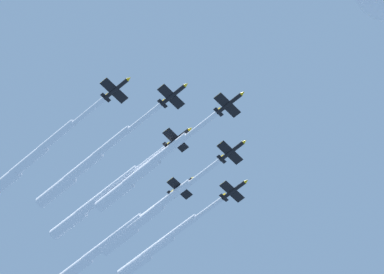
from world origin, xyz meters
name	(u,v)px	position (x,y,z in m)	size (l,w,h in m)	color
jet_lead	(142,172)	(-7.03, -16.72, 177.70)	(29.87, 51.25, 3.67)	black
jet_port_inner	(146,218)	(-22.83, -20.17, 177.62)	(30.78, 52.00, 3.76)	black
jet_starboard_inner	(84,167)	(-1.28, -32.38, 178.21)	(30.64, 53.47, 3.67)	black
jet_port_mid	(95,203)	(-15.65, -34.09, 180.52)	(29.40, 51.58, 3.78)	black
jet_starboard_mid	(159,246)	(-36.31, -20.28, 180.33)	(28.03, 47.59, 3.65)	black
jet_port_outer	(29,161)	(5.24, -46.43, 177.36)	(30.22, 53.23, 3.66)	black
jet_starboard_outer	(100,249)	(-31.55, -37.47, 178.65)	(30.31, 52.16, 3.66)	black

